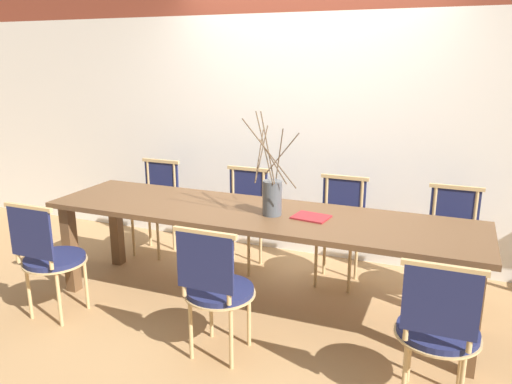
{
  "coord_description": "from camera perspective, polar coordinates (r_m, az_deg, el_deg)",
  "views": [
    {
      "loc": [
        1.32,
        -3.24,
        1.88
      ],
      "look_at": [
        0.0,
        0.0,
        0.92
      ],
      "focal_mm": 35.0,
      "sensor_mm": 36.0,
      "label": 1
    }
  ],
  "objects": [
    {
      "name": "vase_centerpiece",
      "position": [
        3.56,
        1.85,
        -0.46
      ],
      "size": [
        0.36,
        0.38,
        0.74
      ],
      "color": "#4C5156",
      "rests_on": "dining_table"
    },
    {
      "name": "wall_rear",
      "position": [
        4.69,
        5.87,
        11.76
      ],
      "size": [
        12.0,
        0.06,
        3.2
      ],
      "color": "white",
      "rests_on": "ground_plane"
    },
    {
      "name": "chair_far_left",
      "position": [
        4.52,
        -1.55,
        -2.6
      ],
      "size": [
        0.46,
        0.46,
        0.9
      ],
      "rotation": [
        0.0,
        0.0,
        3.14
      ],
      "color": "#1E234C",
      "rests_on": "ground_plane"
    },
    {
      "name": "chair_far_right",
      "position": [
        4.18,
        21.41,
        -5.22
      ],
      "size": [
        0.46,
        0.46,
        0.9
      ],
      "rotation": [
        0.0,
        0.0,
        3.14
      ],
      "color": "#1E234C",
      "rests_on": "ground_plane"
    },
    {
      "name": "book_stack",
      "position": [
        3.55,
        6.31,
        -2.86
      ],
      "size": [
        0.27,
        0.23,
        0.01
      ],
      "color": "maroon",
      "rests_on": "dining_table"
    },
    {
      "name": "chair_near_center",
      "position": [
        2.9,
        20.08,
        -14.33
      ],
      "size": [
        0.46,
        0.46,
        0.9
      ],
      "color": "#1E234C",
      "rests_on": "ground_plane"
    },
    {
      "name": "chair_near_leftend",
      "position": [
        3.93,
        -22.57,
        -6.65
      ],
      "size": [
        0.46,
        0.46,
        0.9
      ],
      "color": "#1E234C",
      "rests_on": "ground_plane"
    },
    {
      "name": "chair_far_leftend",
      "position": [
        4.96,
        -11.47,
        -1.31
      ],
      "size": [
        0.46,
        0.46,
        0.9
      ],
      "rotation": [
        0.0,
        0.0,
        3.14
      ],
      "color": "#1E234C",
      "rests_on": "ground_plane"
    },
    {
      "name": "ground_plane",
      "position": [
        3.97,
        0.0,
        -12.97
      ],
      "size": [
        16.0,
        16.0,
        0.0
      ],
      "primitive_type": "plane",
      "color": "#A87F51"
    },
    {
      "name": "dining_table",
      "position": [
        3.7,
        0.0,
        -3.62
      ],
      "size": [
        3.23,
        0.81,
        0.77
      ],
      "color": "brown",
      "rests_on": "ground_plane"
    },
    {
      "name": "chair_near_left",
      "position": [
        3.18,
        -4.56,
        -10.67
      ],
      "size": [
        0.46,
        0.46,
        0.9
      ],
      "color": "#1E234C",
      "rests_on": "ground_plane"
    },
    {
      "name": "chair_far_center",
      "position": [
        4.26,
        9.48,
        -3.94
      ],
      "size": [
        0.46,
        0.46,
        0.9
      ],
      "rotation": [
        0.0,
        0.0,
        3.14
      ],
      "color": "#1E234C",
      "rests_on": "ground_plane"
    }
  ]
}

